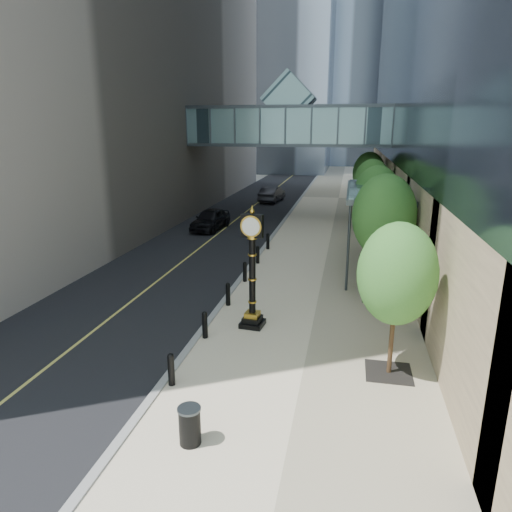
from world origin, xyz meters
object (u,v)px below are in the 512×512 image
at_px(street_clock, 252,277).
at_px(pedestrian, 376,263).
at_px(trash_bin, 190,427).
at_px(car_far, 272,194).
at_px(car_near, 211,219).

bearing_deg(street_clock, pedestrian, 60.10).
height_order(street_clock, trash_bin, street_clock).
height_order(street_clock, pedestrian, street_clock).
distance_m(street_clock, car_far, 30.95).
bearing_deg(car_far, car_near, 87.62).
height_order(trash_bin, pedestrian, pedestrian).
bearing_deg(car_near, car_far, 86.08).
bearing_deg(car_near, street_clock, -62.77).
height_order(street_clock, car_far, street_clock).
xyz_separation_m(trash_bin, car_near, (-6.63, 23.27, 0.29)).
xyz_separation_m(car_near, car_far, (2.24, 14.22, 0.00)).
xyz_separation_m(street_clock, car_far, (-4.45, 30.61, -1.21)).
bearing_deg(street_clock, car_near, 118.20).
distance_m(trash_bin, pedestrian, 14.40).
relative_size(car_near, car_far, 0.96).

